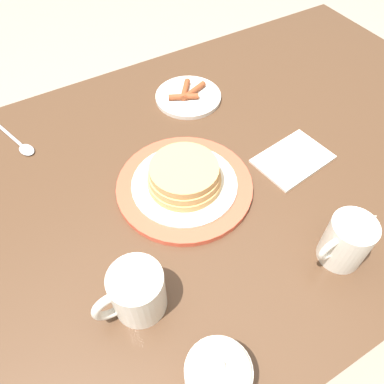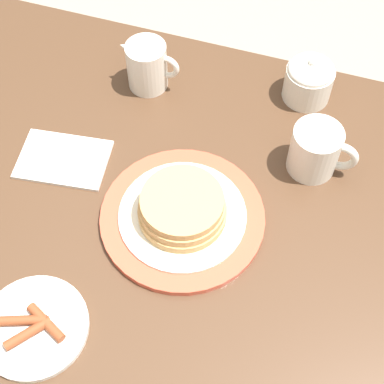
# 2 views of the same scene
# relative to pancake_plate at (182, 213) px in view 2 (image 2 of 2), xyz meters

# --- Properties ---
(ground_plane) EXTENTS (8.00, 8.00, 0.00)m
(ground_plane) POSITION_rel_pancake_plate_xyz_m (0.04, -0.02, -0.76)
(ground_plane) COLOR gray
(dining_table) EXTENTS (1.59, 0.83, 0.74)m
(dining_table) POSITION_rel_pancake_plate_xyz_m (0.04, -0.02, -0.13)
(dining_table) COLOR #4C3321
(dining_table) RESTS_ON ground_plane
(pancake_plate) EXTENTS (0.26, 0.26, 0.06)m
(pancake_plate) POSITION_rel_pancake_plate_xyz_m (0.00, 0.00, 0.00)
(pancake_plate) COLOR #DB5138
(pancake_plate) RESTS_ON dining_table
(side_plate_bacon) EXTENTS (0.16, 0.16, 0.02)m
(side_plate_bacon) POSITION_rel_pancake_plate_xyz_m (-0.14, -0.23, -0.01)
(side_plate_bacon) COLOR silver
(side_plate_bacon) RESTS_ON dining_table
(coffee_mug) EXTENTS (0.11, 0.08, 0.09)m
(coffee_mug) POSITION_rel_pancake_plate_xyz_m (0.18, 0.17, 0.02)
(coffee_mug) COLOR silver
(coffee_mug) RESTS_ON dining_table
(creamer_pitcher) EXTENTS (0.11, 0.07, 0.10)m
(creamer_pitcher) POSITION_rel_pancake_plate_xyz_m (-0.15, 0.26, 0.03)
(creamer_pitcher) COLOR silver
(creamer_pitcher) RESTS_ON dining_table
(sugar_bowl) EXTENTS (0.09, 0.09, 0.09)m
(sugar_bowl) POSITION_rel_pancake_plate_xyz_m (0.13, 0.32, 0.02)
(sugar_bowl) COLOR silver
(sugar_bowl) RESTS_ON dining_table
(napkin) EXTENTS (0.16, 0.12, 0.01)m
(napkin) POSITION_rel_pancake_plate_xyz_m (-0.23, 0.05, -0.02)
(napkin) COLOR silver
(napkin) RESTS_ON dining_table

